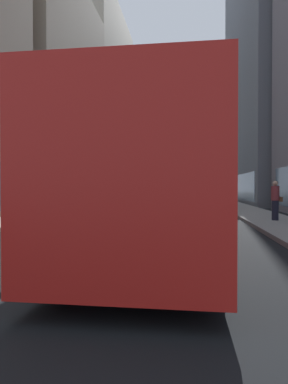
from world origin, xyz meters
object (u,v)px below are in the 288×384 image
(car_grey_wagon, at_px, (178,196))
(pedestrian_with_handbag, at_px, (275,200))
(car_white_van, at_px, (180,194))
(transit_bus, at_px, (159,180))
(box_truck, at_px, (150,186))
(dalmatian_dog, at_px, (42,246))
(car_silver_sedan, at_px, (147,197))

(car_grey_wagon, bearing_deg, pedestrian_with_handbag, -70.13)
(car_grey_wagon, bearing_deg, car_white_van, 90.00)
(transit_bus, bearing_deg, pedestrian_with_handbag, 50.38)
(car_grey_wagon, bearing_deg, box_truck, 104.80)
(pedestrian_with_handbag, bearing_deg, box_truck, 107.13)
(dalmatian_dog, xyz_separation_m, pedestrian_with_handbag, (6.33, 9.06, 0.50))
(car_white_van, height_order, box_truck, box_truck)
(box_truck, height_order, dalmatian_dog, box_truck)
(transit_bus, relative_size, dalmatian_dog, 11.98)
(box_truck, bearing_deg, car_grey_wagon, -75.20)
(car_silver_sedan, xyz_separation_m, box_truck, (-1.60, 16.76, 0.84))
(car_white_van, relative_size, dalmatian_dog, 4.25)
(transit_bus, height_order, car_white_van, transit_bus)
(car_silver_sedan, relative_size, dalmatian_dog, 4.61)
(transit_bus, xyz_separation_m, car_grey_wagon, (0.00, 17.99, -0.95))
(transit_bus, distance_m, box_truck, 33.37)
(dalmatian_dog, bearing_deg, box_truck, 93.42)
(transit_bus, height_order, dalmatian_dog, transit_bus)
(car_silver_sedan, relative_size, pedestrian_with_handbag, 2.63)
(car_white_van, distance_m, car_silver_sedan, 10.19)
(transit_bus, xyz_separation_m, car_silver_sedan, (-2.40, 16.37, -0.95))
(pedestrian_with_handbag, bearing_deg, transit_bus, -129.62)
(car_white_van, xyz_separation_m, box_truck, (-4.00, 6.86, 0.85))
(car_silver_sedan, bearing_deg, car_grey_wagon, 33.96)
(transit_bus, distance_m, car_grey_wagon, 18.01)
(dalmatian_dog, bearing_deg, car_white_van, 86.55)
(car_white_van, xyz_separation_m, car_silver_sedan, (-2.40, -9.90, 0.00))
(box_truck, xyz_separation_m, pedestrian_with_handbag, (8.52, -27.66, -0.65))
(car_grey_wagon, xyz_separation_m, pedestrian_with_handbag, (4.52, -12.52, 0.19))
(box_truck, xyz_separation_m, dalmatian_dog, (2.20, -36.72, -1.15))
(pedestrian_with_handbag, bearing_deg, dalmatian_dog, -124.92)
(car_silver_sedan, xyz_separation_m, pedestrian_with_handbag, (6.92, -10.90, 0.19))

